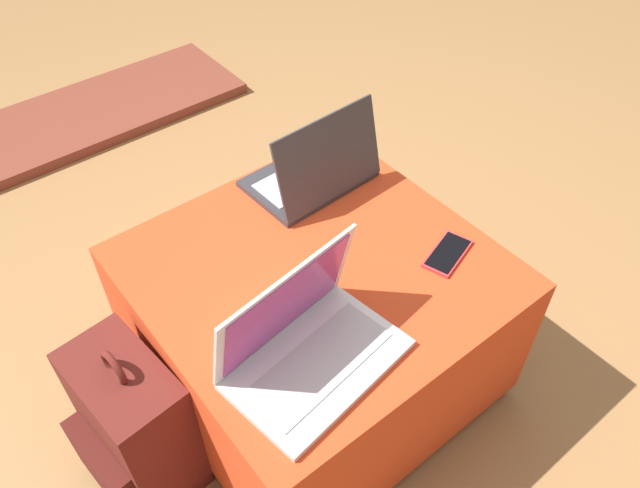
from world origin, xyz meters
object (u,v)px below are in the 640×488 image
at_px(laptop_near, 307,344).
at_px(cell_phone, 448,254).
at_px(backpack, 133,427).
at_px(laptop_far, 315,171).

distance_m(laptop_near, cell_phone, 0.45).
bearing_deg(backpack, laptop_far, 98.93).
distance_m(laptop_near, laptop_far, 0.56).
distance_m(laptop_near, backpack, 0.53).
distance_m(laptop_far, cell_phone, 0.42).
relative_size(laptop_near, cell_phone, 2.48).
relative_size(laptop_near, backpack, 0.80).
height_order(laptop_near, laptop_far, laptop_near).
bearing_deg(cell_phone, backpack, -123.52).
height_order(laptop_far, cell_phone, laptop_far).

